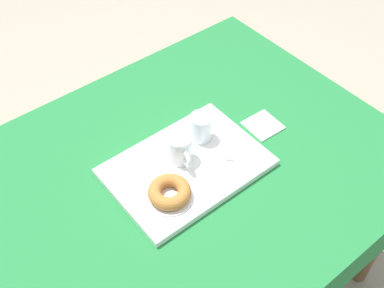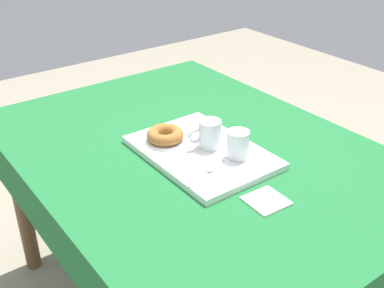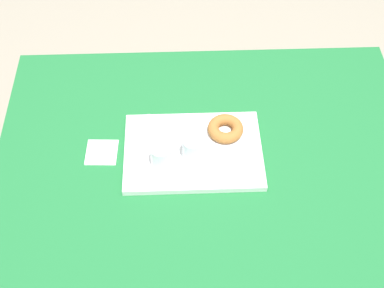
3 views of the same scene
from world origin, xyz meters
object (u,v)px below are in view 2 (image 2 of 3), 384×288
Objects in this scene: serving_tray at (202,152)px; donut_plate_left at (165,141)px; dining_table at (194,172)px; tea_mug_left at (209,135)px; teaspoon_near at (207,172)px; sugar_donut_left at (165,135)px; paper_napkin at (266,201)px; water_glass_near at (238,146)px.

donut_plate_left is at bearing 30.03° from serving_tray.
dining_table is 12.84× the size of tea_mug_left.
tea_mug_left is (-0.05, -0.02, 0.16)m from dining_table.
serving_tray is at bearing 170.20° from dining_table.
dining_table is 0.22m from teaspoon_near.
sugar_donut_left is at bearing 30.03° from serving_tray.
dining_table is 0.17m from sugar_donut_left.
serving_tray is 0.14m from teaspoon_near.
donut_plate_left is at bearing 7.04° from paper_napkin.
tea_mug_left is 0.16m from teaspoon_near.
water_glass_near is 0.22m from paper_napkin.
tea_mug_left is 0.91× the size of sugar_donut_left.
donut_plate_left is at bearing 0.00° from sugar_donut_left.
teaspoon_near is (-0.12, 0.10, -0.04)m from tea_mug_left.
donut_plate_left is 1.10× the size of teaspoon_near.
water_glass_near is at bearing -19.57° from paper_napkin.
teaspoon_near reaches higher than paper_napkin.
dining_table is 0.37m from paper_napkin.
paper_napkin is at bearing -172.96° from donut_plate_left.
tea_mug_left is at bearing 29.54° from teaspoon_near.
serving_tray is at bearing 38.71° from teaspoon_near.
paper_napkin is at bearing -92.20° from teaspoon_near.
water_glass_near is (-0.15, -0.05, 0.15)m from dining_table.
paper_napkin is (-0.42, -0.05, -0.02)m from donut_plate_left.
water_glass_near is 0.73× the size of teaspoon_near.
dining_table is at bearing -129.93° from sugar_donut_left.
serving_tray is 5.15× the size of water_glass_near.
teaspoon_near is at bearing 17.75° from paper_napkin.
donut_plate_left reaches higher than paper_napkin.
water_glass_near reaches higher than donut_plate_left.
paper_napkin is (-0.36, 0.02, 0.09)m from dining_table.
tea_mug_left reaches higher than paper_napkin.
donut_plate_left is 0.42m from paper_napkin.
teaspoon_near is at bearing 177.93° from donut_plate_left.
serving_tray is at bearing 91.10° from tea_mug_left.
tea_mug_left is (0.00, -0.03, 0.05)m from serving_tray.
paper_napkin is at bearing 160.43° from water_glass_near.
dining_table is 0.11m from serving_tray.
donut_plate_left is at bearing 50.07° from dining_table.
sugar_donut_left is (-0.00, 0.00, 0.02)m from donut_plate_left.
dining_table is at bearing -129.93° from donut_plate_left.
paper_napkin reaches higher than dining_table.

